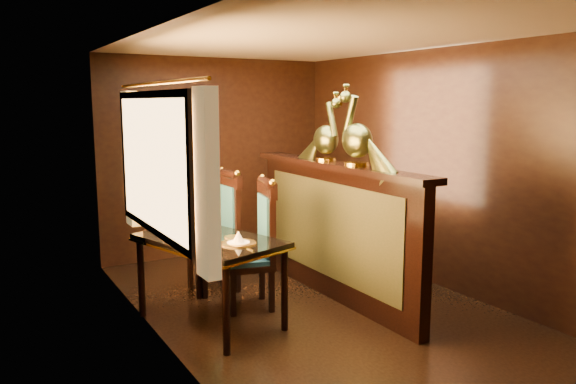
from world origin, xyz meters
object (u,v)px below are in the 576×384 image
chair_right (223,227)px  peacock_right (326,127)px  peacock_left (357,125)px  chair_left (260,240)px  dining_table (209,246)px

chair_right → peacock_right: 1.48m
chair_right → peacock_left: bearing=-55.0°
chair_right → peacock_left: 1.79m
chair_right → peacock_right: (0.85, -0.63, 1.04)m
peacock_right → chair_left: bearing=-177.5°
chair_right → peacock_left: peacock_left is taller
dining_table → chair_left: bearing=-1.9°
peacock_right → dining_table: bearing=-172.0°
chair_left → peacock_left: bearing=-19.0°
dining_table → peacock_right: bearing=-9.0°
dining_table → peacock_left: (1.34, -0.33, 1.03)m
dining_table → chair_left: 0.60m
dining_table → chair_left: chair_left is taller
dining_table → chair_right: 0.95m
dining_table → chair_right: chair_right is taller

